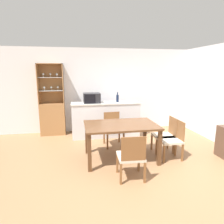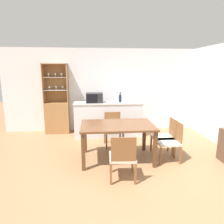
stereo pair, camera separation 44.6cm
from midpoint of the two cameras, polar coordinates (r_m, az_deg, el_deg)
name	(u,v)px [view 1 (the left image)]	position (r m, az deg, el deg)	size (l,w,h in m)	color
ground_plane	(132,165)	(4.18, 2.59, -15.00)	(18.00, 18.00, 0.00)	#936B47
wall_back	(110,90)	(6.35, -2.67, 6.25)	(6.80, 0.06, 2.55)	silver
kitchen_counter	(106,119)	(5.78, -4.04, -2.15)	(1.94, 0.55, 0.99)	silver
display_cabinet	(53,114)	(6.25, -18.58, -0.49)	(0.71, 0.38, 2.08)	#A37042
dining_table	(121,129)	(4.21, -0.53, -4.80)	(1.51, 0.99, 0.78)	brown
dining_chair_head_far	(113,129)	(5.08, -2.19, -4.96)	(0.47, 0.47, 0.83)	beige
dining_chair_head_near	(131,156)	(3.53, 1.83, -12.64)	(0.48, 0.48, 0.83)	beige
dining_chair_side_right_far	(166,135)	(4.73, 12.46, -6.51)	(0.46, 0.46, 0.83)	beige
dining_chair_side_right_near	(172,139)	(4.47, 13.94, -7.65)	(0.45, 0.45, 0.83)	beige
microwave	(92,98)	(5.64, -8.07, 3.98)	(0.46, 0.38, 0.27)	#232328
wine_bottle	(117,98)	(5.71, -0.67, 3.95)	(0.07, 0.07, 0.29)	#141E38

